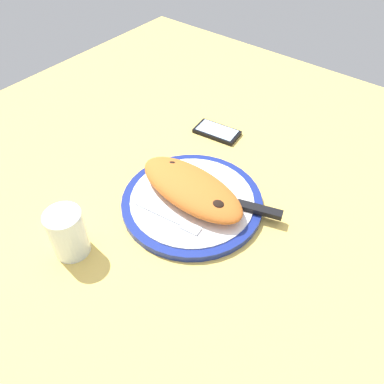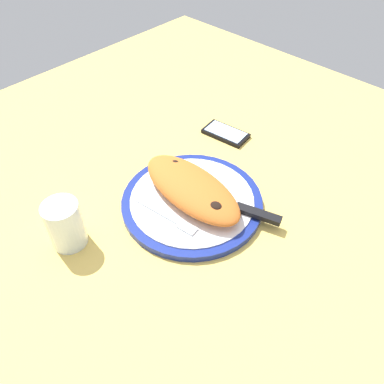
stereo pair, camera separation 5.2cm
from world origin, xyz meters
TOP-DOWN VIEW (x-y plane):
  - ground_plane at (0.00, 0.00)cm, footprint 150.00×150.00cm
  - plate at (0.00, 0.00)cm, footprint 30.35×30.35cm
  - calzone at (-0.69, 0.57)cm, footprint 27.31×13.89cm
  - fork at (0.85, -7.23)cm, footprint 15.52×3.48cm
  - knife at (10.06, 4.64)cm, footprint 23.15×9.02cm
  - smartphone at (-10.83, 24.32)cm, footprint 12.30×7.47cm
  - water_glass at (-10.78, -23.86)cm, footprint 6.93×6.93cm

SIDE VIEW (x-z plane):
  - ground_plane at x=0.00cm, z-range -3.00..0.00cm
  - smartphone at x=-10.83cm, z-range -0.02..1.14cm
  - plate at x=0.00cm, z-range -0.03..1.84cm
  - fork at x=0.85cm, z-range 1.87..2.27cm
  - knife at x=10.06cm, z-range 1.76..2.96cm
  - calzone at x=-0.69cm, z-range 1.88..6.45cm
  - water_glass at x=-10.78cm, z-range -0.72..9.41cm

